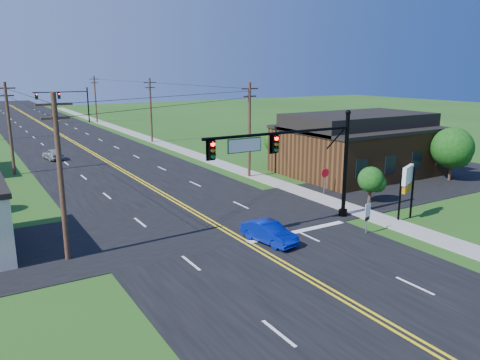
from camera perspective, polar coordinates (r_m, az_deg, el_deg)
ground at (r=22.93m, az=10.06°, el=-13.05°), size 260.00×260.00×0.00m
road_main at (r=67.48m, az=-19.08°, el=3.95°), size 16.00×220.00×0.04m
road_cross at (r=32.19m, az=-4.14°, el=-5.00°), size 70.00×10.00×0.04m
sidewalk at (r=61.22m, az=-7.37°, el=3.70°), size 2.00×160.00×0.08m
signal_mast_main at (r=29.99m, az=6.65°, el=2.92°), size 11.30×0.60×7.48m
signal_mast_far at (r=97.17m, az=-20.60°, el=9.16°), size 10.98×0.60×7.48m
brick_building at (r=48.07m, az=14.10°, el=3.60°), size 14.20×11.20×4.70m
utility_pole_left_a at (r=26.20m, az=-21.04°, el=0.54°), size 1.80×0.28×9.00m
utility_pole_left_b at (r=50.74m, az=-26.29°, el=5.83°), size 1.80×0.28×9.00m
utility_pole_right_a at (r=44.45m, az=1.15°, el=6.32°), size 1.80×0.28×9.00m
utility_pole_right_b at (r=67.75m, az=-10.82°, el=8.49°), size 1.80×0.28×9.00m
utility_pole_right_c at (r=96.37m, az=-17.21°, el=9.49°), size 1.80×0.28×9.00m
tree_right_front at (r=47.39m, az=24.47°, el=3.58°), size 3.80×3.80×5.00m
tree_right_back at (r=51.46m, az=4.61°, el=4.85°), size 3.00×3.00×4.10m
shrub_corner at (r=37.42m, az=15.66°, el=0.04°), size 2.00×2.00×2.86m
blue_car at (r=28.06m, az=3.56°, el=-6.47°), size 1.96×3.98×1.26m
distant_car at (r=57.95m, az=-21.86°, el=2.92°), size 2.09×3.94×1.28m
route_sign at (r=30.36m, az=15.28°, el=-3.94°), size 0.57×0.15×2.32m
stop_sign at (r=39.35m, az=10.31°, el=0.54°), size 0.78×0.11×2.18m
pylon_sign at (r=33.73m, az=19.73°, el=-0.07°), size 1.78×1.01×3.78m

